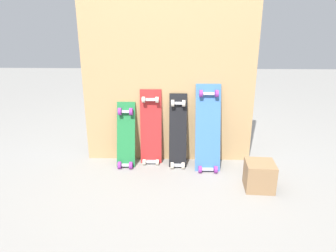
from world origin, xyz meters
TOP-DOWN VIEW (x-y plane):
  - ground_plane at (0.00, 0.00)m, footprint 12.00×12.00m
  - plywood_wall_panel at (0.00, 0.07)m, footprint 1.59×0.04m
  - skateboard_green at (-0.39, -0.07)m, footprint 0.17×0.25m
  - skateboard_red at (-0.16, -0.01)m, footprint 0.20×0.16m
  - skateboard_black at (0.09, -0.05)m, footprint 0.16×0.24m
  - skateboard_blue at (0.37, -0.09)m, footprint 0.23×0.31m
  - wooden_crate at (0.76, -0.49)m, footprint 0.24×0.24m

SIDE VIEW (x-z plane):
  - ground_plane at x=0.00m, z-range 0.00..0.00m
  - wooden_crate at x=0.76m, z-range 0.00..0.23m
  - skateboard_green at x=-0.39m, z-range -0.06..0.59m
  - skateboard_black at x=0.09m, z-range -0.07..0.67m
  - skateboard_red at x=-0.16m, z-range -0.07..0.71m
  - skateboard_blue at x=0.37m, z-range -0.07..0.76m
  - plywood_wall_panel at x=0.00m, z-range 0.00..1.78m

